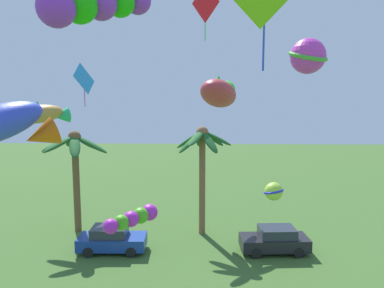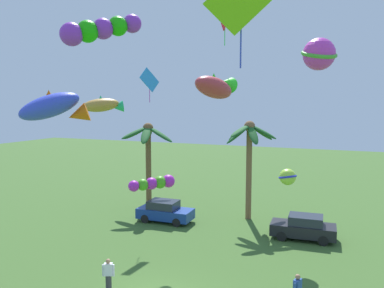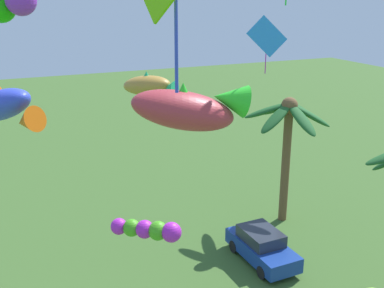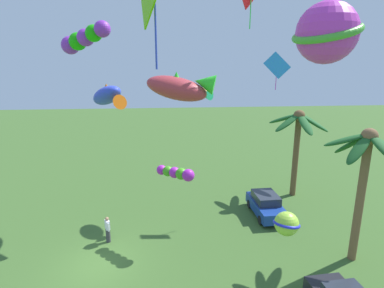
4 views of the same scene
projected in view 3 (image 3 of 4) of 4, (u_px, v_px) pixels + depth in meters
name	position (u px, v px, depth m)	size (l,w,h in m)	color
palm_tree_1	(288.00, 126.00, 24.23)	(4.47, 4.34, 6.83)	brown
parked_car_1	(262.00, 246.00, 21.64)	(3.95, 1.83, 1.51)	navy
kite_tube_3	(148.00, 230.00, 15.97)	(1.90, 2.10, 0.72)	#B625C4
kite_fish_4	(190.00, 108.00, 11.51)	(1.89, 3.18, 1.45)	#B5333D
kite_fish_6	(4.00, 107.00, 15.76)	(3.31, 2.81, 1.84)	blue
kite_diamond_8	(267.00, 37.00, 20.34)	(0.71, 1.68, 2.50)	#2B8CE8
kite_fish_9	(150.00, 86.00, 19.03)	(2.47, 2.26, 1.08)	#B58434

